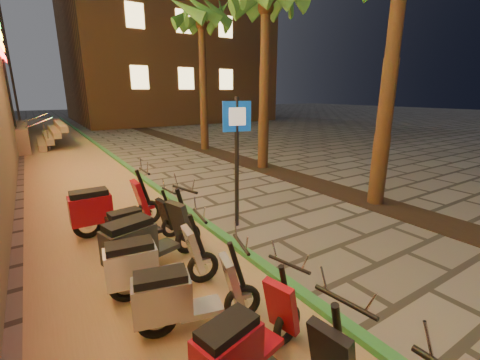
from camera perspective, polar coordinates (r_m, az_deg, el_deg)
ground at (r=5.58m, az=18.31°, el=-16.42°), size 120.00×120.00×0.00m
parking_strip at (r=13.22m, az=-26.69°, el=1.20°), size 3.40×60.00×0.01m
green_curb at (r=13.48m, az=-19.57°, el=2.40°), size 0.18×60.00×0.10m
planting_strip at (r=11.19m, az=10.21°, el=0.32°), size 1.20×40.00×0.02m
palm_c at (r=12.67m, az=4.61°, el=28.36°), size 2.97×3.02×6.91m
palm_d at (r=16.89m, az=-6.88°, el=25.76°), size 2.97×3.02×7.16m
pedestrian_sign at (r=6.71m, az=-0.57°, el=6.21°), size 0.61×0.15×2.78m
scooter_4 at (r=3.56m, az=0.84°, el=-26.91°), size 1.54×0.74×1.09m
scooter_5 at (r=4.15m, az=-10.13°, el=-19.85°), size 1.59×0.78×1.12m
scooter_6 at (r=4.88m, az=-15.72°, el=-14.19°), size 1.66×0.66×1.16m
scooter_7 at (r=5.46m, az=-16.46°, el=-10.32°), size 1.82×0.92×1.29m
scooter_8 at (r=6.37m, az=-17.71°, el=-7.69°), size 1.48×0.59×1.04m
scooter_9 at (r=7.15m, az=-22.76°, el=-4.69°), size 1.83×0.64×1.30m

